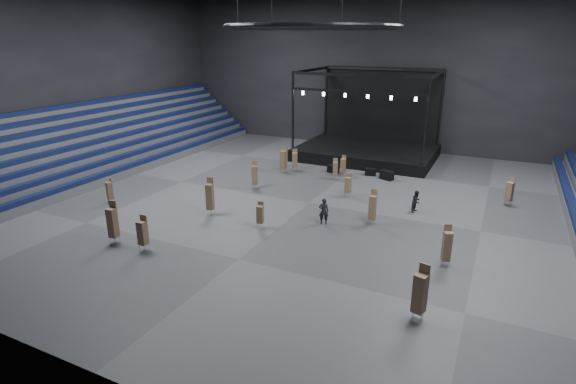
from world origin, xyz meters
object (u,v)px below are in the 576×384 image
at_px(chair_stack_3, 295,160).
at_px(chair_stack_11, 420,292).
at_px(chair_stack_12, 447,246).
at_px(crew_member, 416,201).
at_px(stage, 369,143).
at_px(flight_case_left, 333,169).
at_px(chair_stack_7, 348,185).
at_px(flight_case_mid, 370,172).
at_px(chair_stack_1, 284,159).
at_px(flight_case_right, 387,175).
at_px(man_center, 324,211).
at_px(chair_stack_2, 335,169).
at_px(chair_stack_14, 373,207).
at_px(chair_stack_4, 343,165).
at_px(chair_stack_8, 110,190).
at_px(chair_stack_10, 210,196).
at_px(chair_stack_5, 510,191).
at_px(chair_stack_6, 260,214).
at_px(chair_stack_0, 255,175).
at_px(chair_stack_9, 113,222).
at_px(chair_stack_13, 143,232).

relative_size(chair_stack_3, chair_stack_11, 0.77).
xyz_separation_m(chair_stack_12, crew_member, (-3.12, 7.85, -0.46)).
bearing_deg(stage, crew_member, -61.50).
relative_size(flight_case_left, chair_stack_7, 0.55).
bearing_deg(flight_case_mid, crew_member, -53.41).
height_order(chair_stack_3, chair_stack_11, chair_stack_11).
distance_m(chair_stack_1, chair_stack_12, 20.83).
xyz_separation_m(flight_case_right, chair_stack_12, (7.06, -14.84, 0.87)).
bearing_deg(crew_member, man_center, 150.20).
distance_m(chair_stack_2, chair_stack_14, 10.48).
height_order(chair_stack_4, chair_stack_8, chair_stack_8).
xyz_separation_m(flight_case_mid, chair_stack_4, (-2.27, -1.33, 0.71)).
relative_size(stage, chair_stack_7, 7.12).
bearing_deg(chair_stack_10, flight_case_left, 59.54).
relative_size(stage, flight_case_mid, 13.71).
distance_m(flight_case_mid, flight_case_right, 1.79).
bearing_deg(chair_stack_5, chair_stack_11, -78.09).
bearing_deg(chair_stack_8, flight_case_mid, 68.52).
distance_m(chair_stack_6, man_center, 4.40).
relative_size(chair_stack_4, chair_stack_10, 0.71).
height_order(chair_stack_0, chair_stack_5, chair_stack_0).
height_order(flight_case_mid, flight_case_right, flight_case_right).
height_order(chair_stack_0, chair_stack_1, chair_stack_1).
relative_size(chair_stack_9, chair_stack_13, 1.23).
distance_m(flight_case_mid, chair_stack_3, 7.30).
distance_m(chair_stack_0, chair_stack_10, 6.64).
bearing_deg(chair_stack_14, chair_stack_12, -35.63).
xyz_separation_m(chair_stack_4, chair_stack_14, (5.62, -10.04, 0.24)).
xyz_separation_m(chair_stack_2, chair_stack_9, (-7.91, -18.63, 0.36)).
relative_size(flight_case_mid, chair_stack_4, 0.51).
bearing_deg(chair_stack_2, chair_stack_3, 146.55).
xyz_separation_m(chair_stack_1, chair_stack_6, (4.42, -12.48, -0.34)).
bearing_deg(chair_stack_9, chair_stack_7, 47.80).
bearing_deg(flight_case_left, stage, 80.54).
relative_size(chair_stack_11, man_center, 1.48).
distance_m(chair_stack_7, man_center, 6.10).
bearing_deg(stage, man_center, -82.67).
bearing_deg(chair_stack_11, man_center, 149.96).
bearing_deg(chair_stack_0, chair_stack_2, 22.84).
xyz_separation_m(chair_stack_2, chair_stack_12, (11.29, -12.72, 0.22)).
height_order(flight_case_mid, chair_stack_11, chair_stack_11).
bearing_deg(chair_stack_13, chair_stack_4, 71.62).
xyz_separation_m(chair_stack_2, chair_stack_5, (14.32, -0.43, 0.12)).
relative_size(flight_case_mid, chair_stack_8, 0.50).
distance_m(chair_stack_0, chair_stack_9, 13.53).
relative_size(chair_stack_4, chair_stack_12, 0.79).
height_order(chair_stack_1, chair_stack_13, chair_stack_1).
relative_size(stage, chair_stack_9, 5.02).
relative_size(chair_stack_2, chair_stack_12, 0.79).
bearing_deg(flight_case_mid, chair_stack_11, -68.67).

